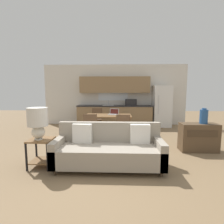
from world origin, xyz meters
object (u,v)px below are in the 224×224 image
(refrigerator, at_px, (162,106))
(table_lamp, at_px, (38,121))
(dining_chair_far_left, at_px, (97,118))
(side_table, at_px, (41,148))
(dining_chair_near_left, at_px, (90,126))
(vase, at_px, (204,116))
(couch, at_px, (109,150))
(laptop, at_px, (114,113))
(credenza, at_px, (198,137))
(dining_table, at_px, (108,117))
(dining_chair_near_right, at_px, (123,126))

(refrigerator, height_order, table_lamp, refrigerator)
(refrigerator, relative_size, dining_chair_far_left, 2.02)
(side_table, height_order, dining_chair_near_left, dining_chair_near_left)
(vase, relative_size, dining_chair_near_left, 0.45)
(couch, bearing_deg, table_lamp, -176.25)
(table_lamp, distance_m, laptop, 3.02)
(credenza, bearing_deg, refrigerator, 93.45)
(refrigerator, height_order, dining_table, refrigerator)
(dining_table, relative_size, couch, 0.72)
(laptop, bearing_deg, side_table, -99.56)
(credenza, xyz_separation_m, dining_chair_near_right, (-1.91, 0.58, 0.14))
(dining_chair_near_right, height_order, laptop, laptop)
(dining_table, relative_size, dining_chair_far_left, 1.77)
(dining_chair_near_right, bearing_deg, laptop, -68.15)
(dining_chair_near_right, bearing_deg, credenza, 166.94)
(side_table, height_order, laptop, laptop)
(vase, xyz_separation_m, dining_chair_near_left, (-2.98, 0.64, -0.40))
(dining_chair_near_left, relative_size, dining_chair_near_right, 1.00)
(laptop, bearing_deg, vase, -15.20)
(dining_chair_near_right, relative_size, dining_chair_far_left, 1.00)
(dining_table, bearing_deg, couch, -86.35)
(dining_table, height_order, credenza, dining_table)
(couch, relative_size, credenza, 2.33)
(side_table, relative_size, table_lamp, 0.90)
(table_lamp, bearing_deg, laptop, 61.80)
(dining_chair_near_left, height_order, dining_chair_near_right, same)
(vase, bearing_deg, laptop, 146.36)
(vase, xyz_separation_m, laptop, (-2.32, 1.54, -0.13))
(dining_chair_far_left, bearing_deg, dining_table, -56.74)
(credenza, relative_size, dining_chair_near_right, 1.06)
(refrigerator, distance_m, dining_chair_near_left, 3.69)
(dining_table, bearing_deg, side_table, -116.32)
(refrigerator, xyz_separation_m, table_lamp, (-3.45, -4.25, 0.08))
(couch, xyz_separation_m, laptop, (0.03, 2.56, 0.42))
(table_lamp, height_order, dining_chair_far_left, table_lamp)
(refrigerator, xyz_separation_m, dining_chair_far_left, (-2.70, -0.97, -0.38))
(refrigerator, height_order, vase, refrigerator)
(table_lamp, height_order, dining_chair_near_right, table_lamp)
(dining_chair_near_left, bearing_deg, credenza, 161.44)
(vase, distance_m, dining_chair_near_left, 3.08)
(side_table, relative_size, vase, 1.47)
(side_table, xyz_separation_m, dining_chair_near_left, (0.73, 1.72, 0.12))
(dining_table, height_order, laptop, laptop)
(vase, bearing_deg, dining_chair_near_right, 163.83)
(vase, relative_size, laptop, 1.02)
(credenza, height_order, laptop, laptop)
(couch, distance_m, table_lamp, 1.53)
(side_table, relative_size, dining_chair_near_left, 0.66)
(credenza, relative_size, vase, 2.34)
(dining_chair_near_left, bearing_deg, dining_chair_near_right, 170.61)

